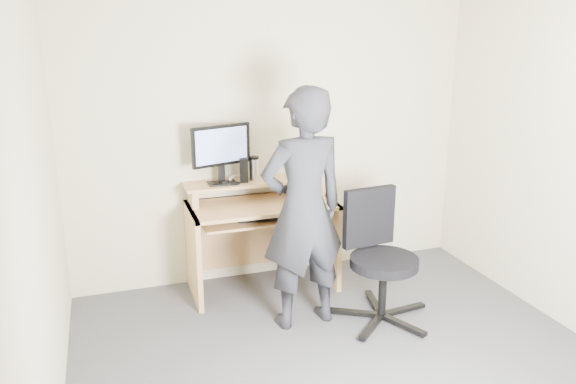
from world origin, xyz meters
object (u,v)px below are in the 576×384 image
desk (260,224)px  person (303,210)px  office_chair (379,252)px  monitor (221,149)px

desk → person: size_ratio=0.68×
desk → office_chair: 1.08m
office_chair → person: 0.68m
monitor → person: person is taller
monitor → person: 0.94m
desk → office_chair: bearing=-50.5°
desk → office_chair: size_ratio=1.25×
office_chair → person: (-0.57, 0.10, 0.36)m
monitor → desk: bearing=-24.7°
desk → monitor: 0.72m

